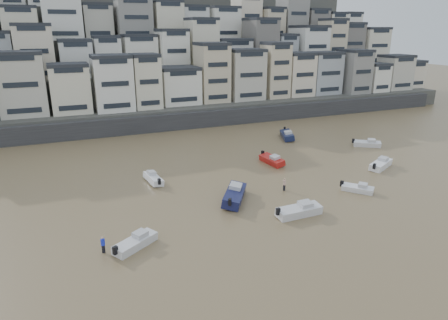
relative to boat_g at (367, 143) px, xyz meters
name	(u,v)px	position (x,y,z in m)	size (l,w,h in m)	color
harbor_wall	(184,120)	(-26.73, 26.75, 1.04)	(140.00, 3.00, 3.50)	#38383A
hillside	(158,55)	(-21.99, 66.59, 12.29)	(141.04, 66.00, 50.00)	#4C4C47
boat_g	(367,143)	(0.00, 0.00, 0.00)	(5.24, 1.71, 1.43)	silver
boat_a	(299,209)	(-27.38, -19.50, 0.11)	(6.01, 1.97, 1.64)	silver
boat_j	(135,241)	(-46.25, -19.24, 0.01)	(5.30, 1.74, 1.45)	silver
boat_e	(272,159)	(-21.03, -1.80, 0.05)	(5.61, 1.83, 1.53)	#AA1914
boat_b	(358,188)	(-16.25, -16.47, -0.11)	(4.41, 1.44, 1.20)	silver
boat_f	(153,178)	(-40.48, -2.45, -0.01)	(5.17, 1.69, 1.41)	white
boat_d	(381,163)	(-6.34, -10.16, 0.11)	(6.01, 1.97, 1.64)	white
boat_i	(287,134)	(-10.61, 10.63, 0.18)	(6.53, 2.14, 1.78)	#131B3C
boat_c	(234,193)	(-32.54, -12.72, 0.27)	(7.24, 2.37, 1.97)	#151943
person_blue	(103,245)	(-49.29, -19.00, 0.16)	(0.44, 0.44, 1.74)	#1A2AC9
person_pink	(284,185)	(-25.02, -12.29, 0.16)	(0.44, 0.44, 1.74)	tan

